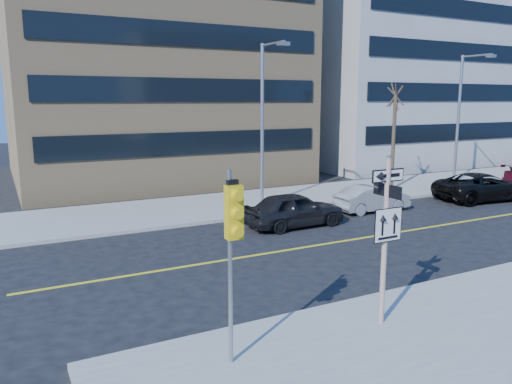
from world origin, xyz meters
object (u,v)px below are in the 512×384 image
parked_car_a (294,209)px  parked_car_b (372,198)px  sign_pole (386,231)px  traffic_signal (233,228)px  parked_car_c (483,187)px  streetlight_b (462,111)px  streetlight_a (265,114)px  street_tree_west (396,98)px

parked_car_a → parked_car_b: size_ratio=1.14×
sign_pole → parked_car_a: size_ratio=0.91×
traffic_signal → parked_car_c: 21.96m
sign_pole → streetlight_b: (18.00, 13.27, 2.32)m
traffic_signal → streetlight_a: streetlight_a is taller
parked_car_b → street_tree_west: (4.61, 3.66, 4.88)m
parked_car_c → streetlight_b: streetlight_b is taller
sign_pole → parked_car_c: bearing=31.3°
sign_pole → streetlight_a: bearing=73.2°
parked_car_a → parked_car_b: 5.08m
streetlight_a → street_tree_west: 9.05m
sign_pole → parked_car_a: bearing=70.2°
parked_car_c → streetlight_b: size_ratio=0.68×
parked_car_b → streetlight_a: (-4.39, 3.12, 4.11)m
parked_car_a → street_tree_west: bearing=-66.4°
traffic_signal → parked_car_c: traffic_signal is taller
streetlight_a → traffic_signal: bearing=-120.8°
streetlight_b → streetlight_a: bearing=180.0°
street_tree_west → traffic_signal: bearing=-140.6°
parked_car_b → streetlight_a: bearing=55.3°
traffic_signal → streetlight_b: size_ratio=0.50×
parked_car_a → parked_car_c: (12.24, 0.12, -0.01)m
parked_car_b → streetlight_a: streetlight_a is taller
parked_car_a → streetlight_a: streetlight_a is taller
parked_car_a → parked_car_b: bearing=-82.3°
traffic_signal → streetlight_b: 25.83m
parked_car_c → streetlight_a: bearing=79.0°
parked_car_c → parked_car_a: bearing=97.6°
parked_car_b → streetlight_b: size_ratio=0.49×
streetlight_b → traffic_signal: bearing=-148.6°
parked_car_b → streetlight_b: streetlight_b is taller
parked_car_a → street_tree_west: 11.63m
parked_car_b → streetlight_a: 6.77m
sign_pole → parked_car_c: size_ratio=0.75×
parked_car_c → parked_car_b: bearing=91.8°
parked_car_c → street_tree_west: 6.94m
sign_pole → street_tree_west: size_ratio=0.64×
parked_car_a → streetlight_a: (0.63, 3.91, 3.99)m
parked_car_a → parked_car_b: parked_car_a is taller
streetlight_b → street_tree_west: streetlight_b is taller
parked_car_c → streetlight_a: (-11.60, 3.78, 4.00)m
parked_car_a → street_tree_west: street_tree_west is taller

